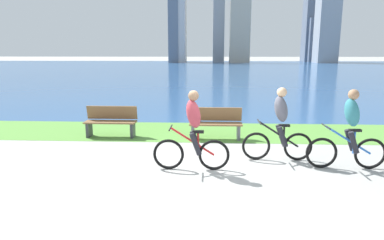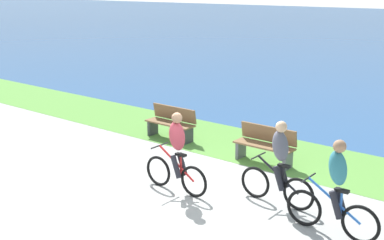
{
  "view_description": "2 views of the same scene",
  "coord_description": "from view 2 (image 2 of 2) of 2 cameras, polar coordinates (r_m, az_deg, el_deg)",
  "views": [
    {
      "loc": [
        -0.12,
        -7.04,
        2.49
      ],
      "look_at": [
        -0.51,
        0.57,
        0.95
      ],
      "focal_mm": 32.04,
      "sensor_mm": 36.0,
      "label": 1
    },
    {
      "loc": [
        5.92,
        -7.56,
        4.2
      ],
      "look_at": [
        -0.87,
        0.95,
        1.26
      ],
      "focal_mm": 47.45,
      "sensor_mm": 36.0,
      "label": 2
    }
  ],
  "objects": [
    {
      "name": "cyclist_distant_rear",
      "position": [
        8.97,
        15.81,
        -7.46
      ],
      "size": [
        1.7,
        0.52,
        1.71
      ],
      "color": "black",
      "rests_on": "ground"
    },
    {
      "name": "cyclist_trailing",
      "position": [
        9.95,
        9.74,
        -4.87
      ],
      "size": [
        1.61,
        0.52,
        1.69
      ],
      "color": "black",
      "rests_on": "ground"
    },
    {
      "name": "bench_far_along_path",
      "position": [
        14.11,
        -2.35,
        -0.32
      ],
      "size": [
        1.5,
        0.47,
        0.9
      ],
      "color": "brown",
      "rests_on": "ground"
    },
    {
      "name": "grass_strip_bayside",
      "position": [
        13.17,
        9.78,
        -3.69
      ],
      "size": [
        120.0,
        2.66,
        0.01
      ],
      "primitive_type": "cube",
      "color": "#59933D",
      "rests_on": "ground"
    },
    {
      "name": "cyclist_lead",
      "position": [
        10.4,
        -1.74,
        -3.75
      ],
      "size": [
        1.63,
        0.52,
        1.7
      ],
      "color": "black",
      "rests_on": "ground"
    },
    {
      "name": "ground_plane",
      "position": [
        10.48,
        0.5,
        -8.51
      ],
      "size": [
        300.0,
        300.0,
        0.0
      ],
      "primitive_type": "plane",
      "color": "#9E9E99"
    },
    {
      "name": "bench_near_path",
      "position": [
        12.3,
        8.22,
        -2.8
      ],
      "size": [
        1.5,
        0.47,
        0.9
      ],
      "color": "brown",
      "rests_on": "ground"
    }
  ]
}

